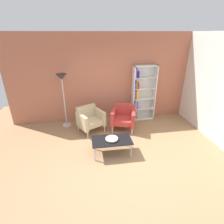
% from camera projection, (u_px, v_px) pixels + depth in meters
% --- Properties ---
extents(ground_plane, '(8.32, 8.32, 0.00)m').
position_uv_depth(ground_plane, '(119.00, 161.00, 4.28)').
color(ground_plane, '#9E7751').
extents(brick_back_panel, '(6.40, 0.12, 2.90)m').
position_uv_depth(brick_back_panel, '(106.00, 79.00, 5.90)').
color(brick_back_panel, '#B2664C').
rests_on(brick_back_panel, ground_plane).
extents(plaster_right_partition, '(0.12, 5.20, 2.90)m').
position_uv_depth(plaster_right_partition, '(223.00, 91.00, 4.62)').
color(plaster_right_partition, silver).
rests_on(plaster_right_partition, ground_plane).
extents(bookshelf_tall, '(0.80, 0.30, 1.90)m').
position_uv_depth(bookshelf_tall, '(141.00, 94.00, 6.09)').
color(bookshelf_tall, silver).
rests_on(bookshelf_tall, ground_plane).
extents(coffee_table_low, '(1.00, 0.56, 0.40)m').
position_uv_depth(coffee_table_low, '(112.00, 141.00, 4.44)').
color(coffee_table_low, black).
rests_on(coffee_table_low, ground_plane).
extents(decorative_bowl, '(0.32, 0.32, 0.05)m').
position_uv_depth(decorative_bowl, '(112.00, 139.00, 4.41)').
color(decorative_bowl, beige).
rests_on(decorative_bowl, coffee_table_low).
extents(armchair_near_window, '(0.88, 0.84, 0.78)m').
position_uv_depth(armchair_near_window, '(124.00, 117.00, 5.59)').
color(armchair_near_window, '#B73833').
rests_on(armchair_near_window, ground_plane).
extents(armchair_by_bookshelf, '(0.93, 0.90, 0.78)m').
position_uv_depth(armchair_by_bookshelf, '(90.00, 119.00, 5.48)').
color(armchair_by_bookshelf, '#C6B289').
rests_on(armchair_by_bookshelf, ground_plane).
extents(floor_lamp_torchiere, '(0.32, 0.32, 1.74)m').
position_uv_depth(floor_lamp_torchiere, '(62.00, 83.00, 5.37)').
color(floor_lamp_torchiere, silver).
rests_on(floor_lamp_torchiere, ground_plane).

